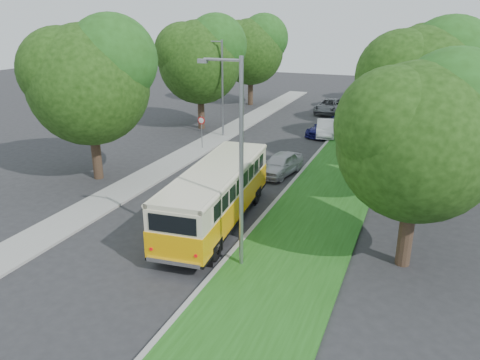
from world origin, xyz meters
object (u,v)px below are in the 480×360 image
at_px(lamppost_far, 221,85).
at_px(vintage_bus, 216,197).
at_px(car_silver, 280,164).
at_px(car_grey, 329,106).
at_px(car_blue, 326,128).
at_px(lamppost_near, 239,159).
at_px(car_white, 325,128).

height_order(lamppost_far, vintage_bus, lamppost_far).
distance_m(car_silver, car_grey, 20.00).
distance_m(lamppost_far, car_blue, 9.14).
xyz_separation_m(lamppost_near, car_white, (-1.21, 21.70, -3.72)).
distance_m(lamppost_near, vintage_bus, 4.87).
bearing_deg(vintage_bus, car_silver, 80.90).
height_order(vintage_bus, car_silver, vintage_bus).
bearing_deg(car_grey, car_white, -78.50).
bearing_deg(vintage_bus, lamppost_near, -57.30).
height_order(lamppost_near, car_grey, lamppost_near).
xyz_separation_m(car_silver, car_blue, (0.55, 10.77, -0.06)).
distance_m(lamppost_far, car_white, 9.03).
bearing_deg(lamppost_far, car_blue, 24.21).
bearing_deg(car_silver, car_grey, 103.27).
height_order(vintage_bus, car_grey, vintage_bus).
bearing_deg(car_white, car_silver, -104.00).
bearing_deg(car_white, car_blue, 78.98).
height_order(lamppost_near, car_silver, lamppost_near).
xyz_separation_m(lamppost_far, car_white, (7.70, 3.20, -3.47)).
xyz_separation_m(vintage_bus, car_grey, (-0.45, 28.09, -0.73)).
xyz_separation_m(lamppost_near, vintage_bus, (-2.36, 3.07, -2.95)).
relative_size(lamppost_near, lamppost_far, 1.07).
bearing_deg(car_silver, lamppost_far, 144.61).
height_order(lamppost_far, car_blue, lamppost_far).
bearing_deg(car_blue, car_grey, 121.50).
distance_m(lamppost_near, car_blue, 22.31).
height_order(car_white, car_grey, car_grey).
bearing_deg(lamppost_near, car_blue, 93.14).
bearing_deg(car_white, vintage_bus, -104.56).
bearing_deg(car_grey, lamppost_far, -113.82).
xyz_separation_m(lamppost_near, car_blue, (-1.21, 21.96, -3.75)).
xyz_separation_m(lamppost_near, car_grey, (-2.81, 31.16, -3.68)).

